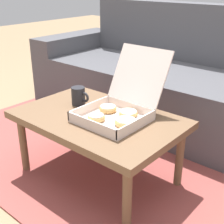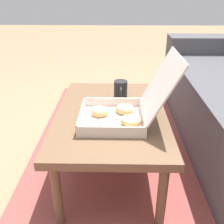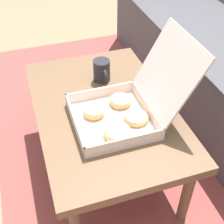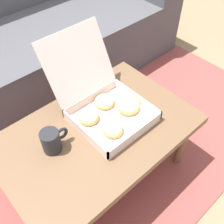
# 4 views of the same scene
# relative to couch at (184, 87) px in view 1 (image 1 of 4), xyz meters

# --- Properties ---
(ground_plane) EXTENTS (12.00, 12.00, 0.00)m
(ground_plane) POSITION_rel_couch_xyz_m (0.00, -0.83, -0.31)
(ground_plane) COLOR #937756
(area_rug) EXTENTS (2.70, 1.96, 0.01)m
(area_rug) POSITION_rel_couch_xyz_m (0.00, -0.53, -0.30)
(area_rug) COLOR #994742
(area_rug) RESTS_ON ground_plane
(couch) EXTENTS (2.58, 0.86, 0.91)m
(couch) POSITION_rel_couch_xyz_m (0.00, 0.00, 0.00)
(couch) COLOR #4C4C51
(couch) RESTS_ON ground_plane
(coffee_table) EXTENTS (0.90, 0.59, 0.40)m
(coffee_table) POSITION_rel_couch_xyz_m (0.00, -0.99, 0.05)
(coffee_table) COLOR brown
(coffee_table) RESTS_ON ground_plane
(pastry_box) EXTENTS (0.33, 0.47, 0.34)m
(pastry_box) POSITION_rel_couch_xyz_m (0.10, -0.92, 0.15)
(pastry_box) COLOR silver
(pastry_box) RESTS_ON coffee_table
(coffee_mug) EXTENTS (0.12, 0.08, 0.11)m
(coffee_mug) POSITION_rel_couch_xyz_m (-0.20, -0.93, 0.14)
(coffee_mug) COLOR #232328
(coffee_mug) RESTS_ON coffee_table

